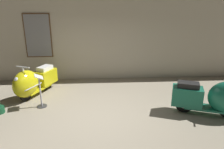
% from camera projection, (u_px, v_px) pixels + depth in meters
% --- Properties ---
extents(ground_plane, '(60.00, 60.00, 0.00)m').
position_uv_depth(ground_plane, '(99.00, 118.00, 5.32)').
color(ground_plane, gray).
extents(showroom_back_wall, '(18.00, 0.24, 3.76)m').
position_uv_depth(showroom_back_wall, '(98.00, 31.00, 7.79)').
color(showroom_back_wall, '#BCB29E').
rests_on(showroom_back_wall, ground).
extents(scooter_0, '(1.18, 1.83, 1.08)m').
position_uv_depth(scooter_0, '(32.00, 82.00, 6.47)').
color(scooter_0, black).
rests_on(scooter_0, ground).
extents(scooter_1, '(1.90, 1.13, 1.12)m').
position_uv_depth(scooter_1, '(215.00, 98.00, 5.28)').
color(scooter_1, black).
rests_on(scooter_1, ground).
extents(info_stanchion, '(0.32, 0.38, 0.97)m').
position_uv_depth(info_stanchion, '(41.00, 94.00, 5.81)').
color(info_stanchion, '#333338').
rests_on(info_stanchion, ground).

